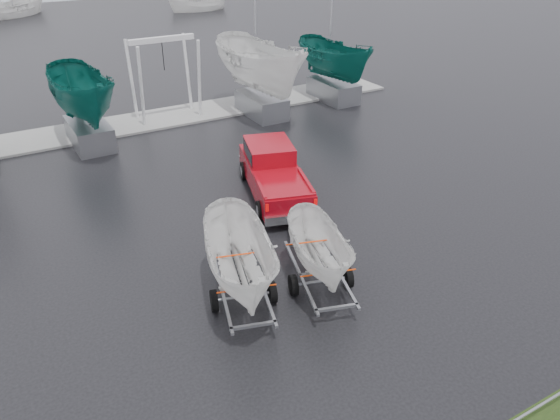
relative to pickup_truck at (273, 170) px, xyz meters
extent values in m
plane|color=black|center=(-2.38, -2.83, -0.92)|extent=(120.00, 120.00, 0.00)
cube|color=#999994|center=(-2.38, 10.17, -0.87)|extent=(30.00, 3.00, 0.12)
cube|color=maroon|center=(-0.08, -0.27, -0.21)|extent=(3.24, 5.50, 0.85)
cube|color=maroon|center=(0.19, 0.63, 0.47)|extent=(2.19, 2.46, 0.76)
cube|color=black|center=(0.19, 0.63, 0.51)|extent=(2.15, 2.25, 0.49)
cube|color=silver|center=(-0.86, -2.80, -0.48)|extent=(1.78, 0.69, 0.31)
cylinder|color=black|center=(-0.40, 1.61, -0.57)|extent=(0.47, 0.77, 0.72)
cylinder|color=black|center=(1.23, 1.10, -0.57)|extent=(0.47, 0.77, 0.72)
cylinder|color=black|center=(-1.40, -1.65, -0.57)|extent=(0.47, 0.77, 0.72)
cylinder|color=black|center=(0.23, -2.15, -0.57)|extent=(0.47, 0.77, 0.72)
cube|color=gray|center=(-2.33, -5.70, -0.47)|extent=(1.13, 3.46, 0.08)
cube|color=gray|center=(-1.28, -6.02, -0.47)|extent=(1.13, 3.46, 0.08)
cylinder|color=gray|center=(-1.86, -6.05, -0.62)|extent=(1.55, 0.55, 0.08)
cylinder|color=black|center=(-2.63, -5.82, -0.62)|extent=(0.35, 0.63, 0.60)
cylinder|color=black|center=(-1.10, -6.29, -0.62)|extent=(0.35, 0.63, 0.60)
imported|color=silver|center=(-1.80, -5.86, 1.45)|extent=(1.78, 1.81, 3.76)
cube|color=#FF4508|center=(-1.57, -5.10, 0.08)|extent=(1.49, 0.50, 0.03)
cube|color=#FF4508|center=(-2.04, -6.63, 0.08)|extent=(1.49, 0.50, 0.03)
cube|color=gray|center=(-4.53, -5.23, -0.47)|extent=(1.10, 3.47, 0.08)
cube|color=gray|center=(-3.48, -5.54, -0.47)|extent=(1.10, 3.47, 0.08)
cylinder|color=gray|center=(-4.06, -5.58, -0.62)|extent=(1.56, 0.53, 0.08)
cylinder|color=black|center=(-4.83, -5.35, -0.62)|extent=(0.34, 0.63, 0.60)
cylinder|color=black|center=(-3.29, -5.81, -0.62)|extent=(0.34, 0.63, 0.60)
imported|color=silver|center=(-4.00, -5.39, 1.91)|extent=(2.20, 2.23, 4.68)
cube|color=#FF4508|center=(-3.78, -4.62, 0.08)|extent=(1.50, 0.48, 0.03)
cube|color=#FF4508|center=(-4.23, -6.15, 0.08)|extent=(1.50, 0.48, 0.03)
cylinder|color=silver|center=(-1.98, 9.37, 1.08)|extent=(0.16, 0.58, 3.99)
cylinder|color=silver|center=(-1.98, 10.97, 1.08)|extent=(0.16, 0.58, 3.99)
cylinder|color=silver|center=(1.02, 9.37, 1.08)|extent=(0.16, 0.58, 3.99)
cylinder|color=silver|center=(1.02, 10.97, 1.08)|extent=(0.16, 0.58, 3.99)
cube|color=silver|center=(-0.48, 10.17, 3.08)|extent=(3.30, 0.25, 0.25)
cube|color=gray|center=(-4.89, 8.37, -0.37)|extent=(1.60, 3.20, 1.10)
imported|color=#0C5449|center=(-4.89, 8.37, 3.42)|extent=(2.44, 2.50, 6.48)
cube|color=gray|center=(3.92, 8.17, -0.37)|extent=(1.60, 3.20, 1.10)
imported|color=silver|center=(3.92, 8.17, 3.97)|extent=(2.86, 2.93, 7.59)
cube|color=gray|center=(8.71, 8.47, -0.37)|extent=(1.60, 3.20, 1.10)
imported|color=#0C5449|center=(8.71, 8.47, 3.20)|extent=(2.27, 2.33, 6.04)
imported|color=silver|center=(-3.27, 48.27, -0.92)|extent=(4.22, 4.20, 7.97)
imported|color=silver|center=(14.40, 42.03, -0.92)|extent=(2.66, 2.59, 6.78)
camera|label=1|loc=(-9.14, -16.31, 8.53)|focal=35.00mm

